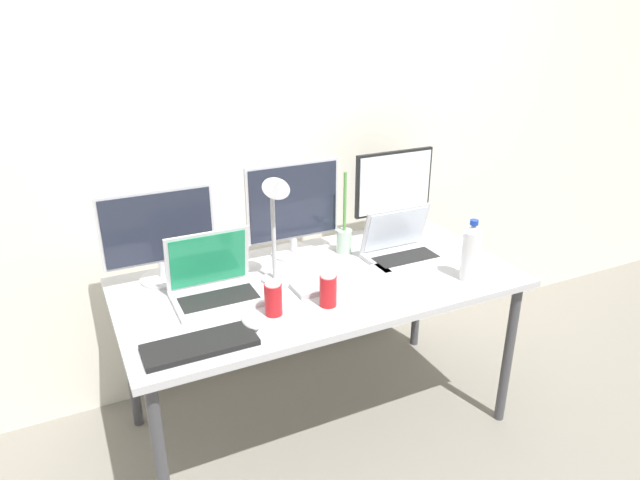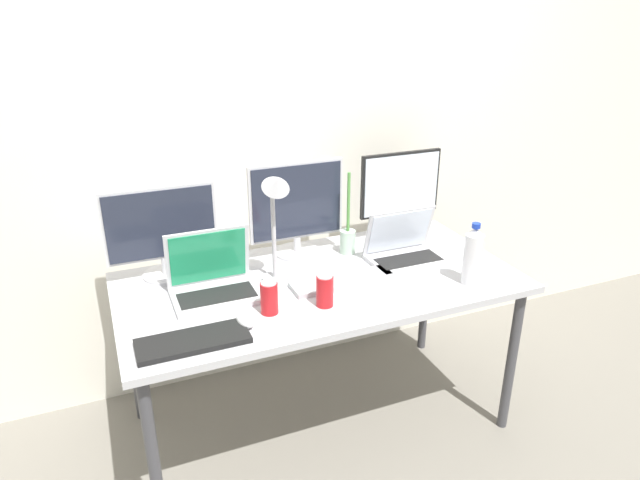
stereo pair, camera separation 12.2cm
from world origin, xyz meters
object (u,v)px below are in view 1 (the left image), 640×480
object	(u,v)px
laptop_silver	(214,283)
keyboard_main	(200,345)
bamboo_vase	(344,238)
soda_can_near_keyboard	(273,299)
monitor_left	(159,234)
monitor_right	(394,190)
water_bottle	(471,252)
keyboard_aux	(343,281)
soda_can_by_laptop	(328,291)
monitor_center	(293,208)
laptop_secondary	(400,247)
desk_lamp	(277,207)
work_desk	(320,292)
mouse_by_keyboard	(251,322)

from	to	relation	value
laptop_silver	keyboard_main	world-z (taller)	laptop_silver
bamboo_vase	soda_can_near_keyboard	bearing A→B (deg)	-142.46
monitor_left	keyboard_main	bearing A→B (deg)	-89.54
monitor_right	water_bottle	bearing A→B (deg)	-88.31
laptop_silver	keyboard_aux	distance (m)	0.53
bamboo_vase	monitor_left	bearing A→B (deg)	174.55
water_bottle	soda_can_by_laptop	xyz separation A→B (m)	(-0.63, 0.06, -0.06)
monitor_center	laptop_secondary	bearing A→B (deg)	-31.10
monitor_center	laptop_silver	bearing A→B (deg)	-151.46
monitor_left	laptop_silver	bearing A→B (deg)	-57.71
bamboo_vase	desk_lamp	distance (m)	0.51
soda_can_by_laptop	monitor_right	bearing A→B (deg)	39.96
work_desk	soda_can_by_laptop	bearing A→B (deg)	-107.69
mouse_by_keyboard	desk_lamp	world-z (taller)	desk_lamp
work_desk	soda_can_by_laptop	xyz separation A→B (m)	(-0.07, -0.21, 0.12)
laptop_secondary	laptop_silver	bearing A→B (deg)	179.43
work_desk	mouse_by_keyboard	xyz separation A→B (m)	(-0.39, -0.23, 0.08)
keyboard_main	mouse_by_keyboard	distance (m)	0.20
bamboo_vase	desk_lamp	size ratio (longest dim) A/B	0.77
laptop_secondary	water_bottle	distance (m)	0.34
laptop_secondary	soda_can_by_laptop	distance (m)	0.55
laptop_silver	bamboo_vase	distance (m)	0.68
work_desk	monitor_right	bearing A→B (deg)	29.21
monitor_right	laptop_secondary	size ratio (longest dim) A/B	1.28
monitor_center	desk_lamp	bearing A→B (deg)	-124.64
desk_lamp	monitor_center	bearing A→B (deg)	55.36
mouse_by_keyboard	soda_can_near_keyboard	size ratio (longest dim) A/B	0.84
laptop_secondary	bamboo_vase	bearing A→B (deg)	139.66
laptop_secondary	desk_lamp	xyz separation A→B (m)	(-0.59, -0.01, 0.29)
monitor_center	keyboard_main	bearing A→B (deg)	-136.14
laptop_silver	mouse_by_keyboard	xyz separation A→B (m)	(0.05, -0.27, -0.04)
monitor_right	soda_can_by_laptop	world-z (taller)	monitor_right
keyboard_main	keyboard_aux	size ratio (longest dim) A/B	0.87
laptop_secondary	keyboard_main	size ratio (longest dim) A/B	0.86
monitor_right	keyboard_main	world-z (taller)	monitor_right
mouse_by_keyboard	laptop_silver	bearing A→B (deg)	96.19
monitor_left	desk_lamp	distance (m)	0.50
monitor_center	desk_lamp	world-z (taller)	desk_lamp
keyboard_aux	desk_lamp	size ratio (longest dim) A/B	0.88
monitor_right	keyboard_main	distance (m)	1.29
work_desk	monitor_left	bearing A→B (deg)	154.27
keyboard_aux	soda_can_by_laptop	size ratio (longest dim) A/B	3.47
monitor_right	keyboard_aux	bearing A→B (deg)	-141.71
keyboard_main	desk_lamp	bearing A→B (deg)	36.65
work_desk	keyboard_main	xyz separation A→B (m)	(-0.58, -0.28, 0.07)
soda_can_near_keyboard	desk_lamp	world-z (taller)	desk_lamp
monitor_right	water_bottle	size ratio (longest dim) A/B	1.59
keyboard_aux	soda_can_near_keyboard	distance (m)	0.37
keyboard_aux	soda_can_by_laptop	xyz separation A→B (m)	(-0.14, -0.14, 0.05)
soda_can_near_keyboard	monitor_right	bearing A→B (deg)	30.45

